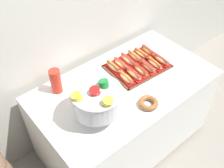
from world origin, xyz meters
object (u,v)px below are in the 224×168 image
donut (148,103)px  hot_dog_8 (128,60)px  hot_dog_1 (134,74)px  buffet_table (124,114)px  serving_tray (137,66)px  hot_dog_9 (135,57)px  hot_dog_6 (113,67)px  hot_dog_2 (141,71)px  hot_dog_11 (148,51)px  hot_dog_0 (126,78)px  punch_bowl (97,99)px  hot_dog_10 (141,54)px  hot_dog_3 (148,67)px  hot_dog_4 (155,64)px  hot_dog_7 (121,64)px  cup_stack (56,81)px  hot_dog_5 (161,60)px

donut → hot_dog_8: bearing=65.3°
hot_dog_1 → buffet_table: bearing=-172.5°
serving_tray → hot_dog_9: bearing=62.1°
hot_dog_6 → hot_dog_8: bearing=-3.5°
hot_dog_2 → hot_dog_11: size_ratio=0.96×
hot_dog_0 → serving_tray: bearing=20.3°
punch_bowl → hot_dog_10: bearing=22.1°
buffet_table → hot_dog_8: bearing=43.0°
buffet_table → hot_dog_9: (0.26, 0.17, 0.40)m
hot_dog_11 → hot_dog_0: bearing=-159.7°
buffet_table → hot_dog_6: (0.04, 0.18, 0.40)m
hot_dog_10 → donut: hot_dog_10 is taller
serving_tray → hot_dog_1: bearing=-147.2°
buffet_table → donut: bearing=-93.6°
hot_dog_9 → hot_dog_3: bearing=-93.5°
hot_dog_2 → hot_dog_4: 0.15m
hot_dog_7 → hot_dog_0: bearing=-117.9°
serving_tray → hot_dog_3: 0.10m
serving_tray → donut: donut is taller
serving_tray → hot_dog_10: bearing=32.8°
hot_dog_4 → buffet_table: bearing=179.9°
serving_tray → hot_dog_0: (-0.19, -0.07, 0.03)m
hot_dog_7 → donut: (-0.13, -0.44, -0.01)m
hot_dog_0 → donut: 0.29m
hot_dog_10 → hot_dog_1: bearing=-147.2°
buffet_table → serving_tray: bearing=22.1°
hot_dog_1 → punch_bowl: (-0.46, -0.13, 0.13)m
hot_dog_6 → hot_dog_8: same height
hot_dog_3 → hot_dog_10: bearing=62.1°
hot_dog_2 → cup_stack: 0.67m
buffet_table → hot_dog_0: (0.03, 0.02, 0.39)m
hot_dog_2 → hot_dog_4: (0.15, -0.01, -0.00)m
hot_dog_7 → buffet_table: bearing=-121.9°
hot_dog_9 → serving_tray: bearing=-117.9°
hot_dog_0 → cup_stack: size_ratio=0.80×
hot_dog_1 → hot_dog_3: same height
hot_dog_3 → hot_dog_7: hot_dog_3 is taller
cup_stack → hot_dog_11: bearing=-7.6°
cup_stack → hot_dog_7: bearing=-9.8°
hot_dog_11 → hot_dog_1: bearing=-154.7°
buffet_table → cup_stack: size_ratio=7.25×
hot_dog_2 → hot_dog_1: bearing=176.5°
donut → hot_dog_2: bearing=55.0°
serving_tray → hot_dog_2: hot_dog_2 is taller
hot_dog_6 → hot_dog_3: bearing=-39.7°
punch_bowl → donut: 0.40m
hot_dog_11 → hot_dog_5: bearing=-93.5°
hot_dog_3 → hot_dog_10: (0.08, 0.16, -0.00)m
hot_dog_10 → buffet_table: bearing=-153.9°
hot_dog_4 → cup_stack: bearing=160.3°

